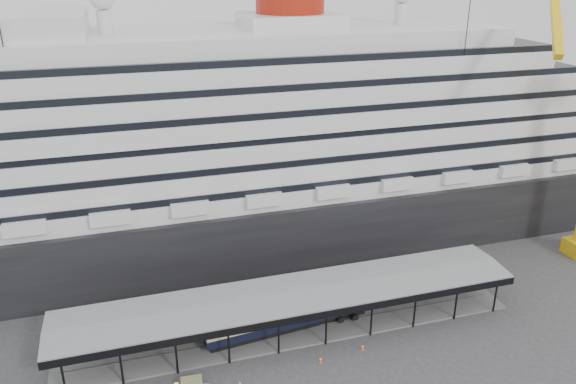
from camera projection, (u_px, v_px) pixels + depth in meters
name	position (u px, v px, depth m)	size (l,w,h in m)	color
ground	(305.00, 353.00, 64.78)	(200.00, 200.00, 0.00)	#38383A
cruise_ship	(240.00, 127.00, 86.09)	(130.00, 30.00, 43.90)	black
platform_canopy	(292.00, 312.00, 68.30)	(56.00, 9.18, 5.30)	slate
pullman_carriage	(288.00, 311.00, 68.11)	(21.34, 4.90, 20.78)	black
traffic_cone_left	(240.00, 384.00, 59.60)	(0.46, 0.46, 0.68)	#DB4C0C
traffic_cone_mid	(321.00, 360.00, 63.17)	(0.39, 0.39, 0.73)	#F6570D
traffic_cone_right	(363.00, 347.00, 65.27)	(0.49, 0.49, 0.73)	#F8610D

